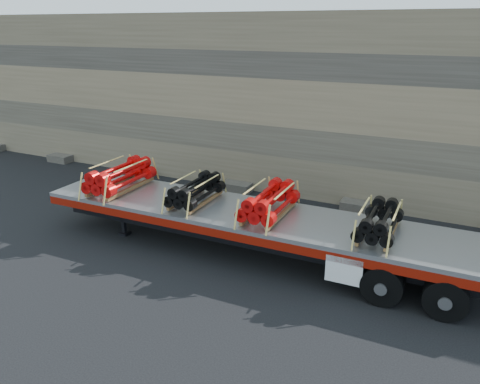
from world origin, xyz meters
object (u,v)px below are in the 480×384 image
object	(u,v)px
trailer	(251,233)
bundle_front	(120,177)
bundle_midrear	(269,202)
bundle_rear	(379,222)
bundle_midfront	(196,191)

from	to	relation	value
trailer	bundle_front	size ratio (longest dim) A/B	5.55
trailer	bundle_midrear	size ratio (longest dim) A/B	6.00
bundle_midrear	bundle_front	bearing A→B (deg)	-180.00
bundle_front	bundle_rear	world-z (taller)	bundle_front
trailer	bundle_midrear	distance (m)	1.20
bundle_midrear	bundle_rear	size ratio (longest dim) A/B	1.11
bundle_midfront	bundle_rear	bearing A→B (deg)	0.00
bundle_rear	bundle_midfront	bearing A→B (deg)	-180.00
bundle_front	bundle_rear	bearing A→B (deg)	0.00
trailer	bundle_midrear	bearing A→B (deg)	0.00
bundle_front	bundle_midrear	xyz separation A→B (m)	(5.33, 0.09, -0.03)
bundle_midfront	bundle_midrear	distance (m)	2.44
bundle_midrear	bundle_rear	distance (m)	3.07
bundle_front	bundle_rear	xyz separation A→B (m)	(8.41, 0.14, -0.07)
bundle_front	bundle_rear	size ratio (longest dim) A/B	1.20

